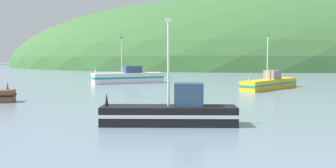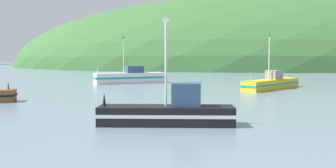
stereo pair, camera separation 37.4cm
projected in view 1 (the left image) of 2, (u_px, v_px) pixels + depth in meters
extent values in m
ellipsoid|color=#386633|center=(225.00, 64.00, 216.78)|extent=(120.01, 96.01, 53.60)
ellipsoid|color=#386633|center=(247.00, 66.00, 170.05)|extent=(213.87, 171.10, 60.14)
cube|color=white|center=(128.00, 78.00, 50.00)|extent=(10.15, 5.77, 1.50)
cube|color=teal|center=(128.00, 77.00, 50.00)|extent=(10.25, 5.82, 0.27)
cone|color=white|center=(96.00, 71.00, 48.07)|extent=(0.26, 0.26, 0.70)
cube|color=#334C6B|center=(132.00, 69.00, 50.17)|extent=(2.89, 2.54, 0.95)
cylinder|color=silver|center=(122.00, 56.00, 49.42)|extent=(0.12, 0.12, 4.79)
cube|color=teal|center=(121.00, 38.00, 49.23)|extent=(0.35, 0.16, 0.20)
cube|color=black|center=(169.00, 116.00, 18.79)|extent=(7.27, 2.17, 1.01)
cube|color=white|center=(169.00, 115.00, 18.79)|extent=(7.34, 2.19, 0.18)
cone|color=black|center=(107.00, 99.00, 18.79)|extent=(0.21, 0.21, 0.70)
cube|color=#334C6B|center=(188.00, 95.00, 18.69)|extent=(1.60, 1.35, 1.23)
cylinder|color=silver|center=(168.00, 64.00, 18.59)|extent=(0.12, 0.12, 4.41)
cube|color=white|center=(168.00, 20.00, 18.42)|extent=(0.36, 0.06, 0.20)
cone|color=brown|center=(7.00, 86.00, 28.63)|extent=(0.23, 0.23, 0.70)
cube|color=gold|center=(270.00, 84.00, 40.95)|extent=(8.95, 9.01, 1.11)
cube|color=teal|center=(270.00, 84.00, 40.95)|extent=(9.04, 9.10, 0.20)
cone|color=gold|center=(249.00, 78.00, 37.15)|extent=(0.28, 0.28, 0.70)
cube|color=gray|center=(272.00, 75.00, 41.28)|extent=(2.38, 2.39, 1.03)
cylinder|color=silver|center=(268.00, 58.00, 40.14)|extent=(0.12, 0.12, 4.86)
cube|color=teal|center=(268.00, 36.00, 39.96)|extent=(0.27, 0.28, 0.20)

